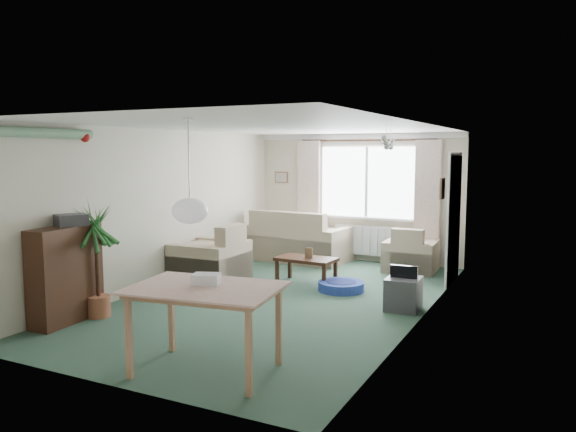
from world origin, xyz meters
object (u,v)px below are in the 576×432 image
at_px(coffee_table, 306,271).
at_px(houseplant, 97,260).
at_px(dining_table, 206,330).
at_px(armchair_left, 210,253).
at_px(sofa, 298,235).
at_px(armchair_corner, 411,249).
at_px(tv_cube, 403,294).
at_px(bookshelf, 66,274).
at_px(pet_bed, 341,286).

relative_size(coffee_table, houseplant, 0.64).
bearing_deg(houseplant, dining_table, -21.34).
relative_size(armchair_left, dining_table, 0.81).
distance_m(sofa, coffee_table, 1.97).
bearing_deg(armchair_corner, tv_cube, 99.48).
relative_size(armchair_corner, houseplant, 0.60).
xyz_separation_m(bookshelf, dining_table, (2.42, -0.54, -0.19)).
bearing_deg(bookshelf, houseplant, 55.70).
distance_m(coffee_table, tv_cube, 1.92).
distance_m(sofa, tv_cube, 3.68).
height_order(coffee_table, houseplant, houseplant).
height_order(sofa, coffee_table, sofa).
xyz_separation_m(sofa, houseplant, (-0.64, -4.48, 0.24)).
height_order(armchair_corner, dining_table, dining_table).
height_order(armchair_corner, tv_cube, armchair_corner).
height_order(armchair_left, dining_table, armchair_left).
xyz_separation_m(coffee_table, dining_table, (0.63, -3.65, 0.19)).
distance_m(bookshelf, pet_bed, 3.84).
bearing_deg(pet_bed, dining_table, -90.45).
xyz_separation_m(sofa, armchair_corner, (2.19, -0.02, -0.10)).
bearing_deg(pet_bed, houseplant, -131.07).
bearing_deg(armchair_left, dining_table, 32.44).
distance_m(coffee_table, houseplant, 3.25).
xyz_separation_m(armchair_corner, pet_bed, (-0.58, -1.86, -0.32)).
height_order(dining_table, pet_bed, dining_table).
relative_size(coffee_table, bookshelf, 0.78).
height_order(bookshelf, dining_table, bookshelf).
relative_size(sofa, pet_bed, 2.82).
height_order(sofa, tv_cube, sofa).
bearing_deg(pet_bed, bookshelf, -130.00).
height_order(coffee_table, pet_bed, coffee_table).
xyz_separation_m(armchair_left, tv_cube, (3.20, -0.25, -0.25)).
bearing_deg(tv_cube, armchair_corner, 99.76).
relative_size(sofa, armchair_corner, 2.23).
bearing_deg(dining_table, armchair_left, 123.66).
distance_m(tv_cube, pet_bed, 1.25).
xyz_separation_m(coffee_table, tv_cube, (1.75, -0.78, 0.01)).
relative_size(armchair_left, pet_bed, 1.52).
bearing_deg(coffee_table, armchair_corner, 53.48).
relative_size(sofa, dining_table, 1.51).
relative_size(sofa, bookshelf, 1.65).
bearing_deg(bookshelf, coffee_table, 56.02).
bearing_deg(bookshelf, dining_table, -16.78).
distance_m(armchair_left, houseplant, 2.27).
bearing_deg(pet_bed, armchair_corner, 72.78).
bearing_deg(armchair_left, houseplant, -5.04).
relative_size(coffee_table, pet_bed, 1.35).
relative_size(bookshelf, pet_bed, 1.72).
relative_size(sofa, houseplant, 1.34).
bearing_deg(tv_cube, armchair_left, 173.48).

